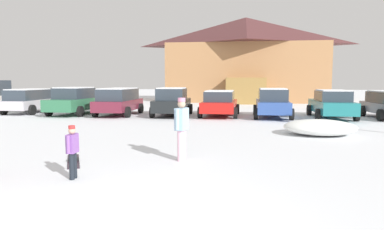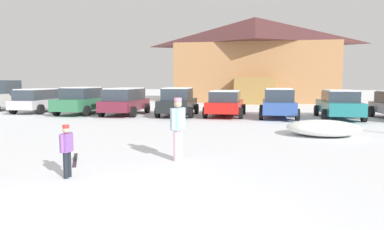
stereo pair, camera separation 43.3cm
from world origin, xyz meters
TOP-DOWN VIEW (x-y plane):
  - ground at (0.00, 0.00)m, footprint 160.00×160.00m
  - ski_lodge at (2.55, 32.11)m, footprint 16.14×10.16m
  - parked_silver_wagon at (-11.76, 16.27)m, footprint 2.21×4.17m
  - parked_green_coupe at (-8.31, 15.88)m, footprint 2.37×4.78m
  - parked_maroon_van at (-5.43, 15.74)m, footprint 2.20×4.41m
  - parked_black_sedan at (-2.10, 15.79)m, footprint 2.25×4.34m
  - parked_red_sedan at (0.76, 16.01)m, footprint 2.35×4.51m
  - parked_blue_hatchback at (3.81, 15.62)m, footprint 2.22×4.30m
  - parked_teal_hatchback at (7.09, 15.67)m, footprint 2.26×4.66m
  - skier_child_in_purple_jacket at (-1.68, 2.32)m, footprint 0.17×0.43m
  - skier_adult_in_blue_parka at (0.37, 4.33)m, footprint 0.34×0.60m
  - pair_of_skis at (-2.44, 3.84)m, footprint 1.00×1.59m
  - plowed_snow_pile at (5.02, 9.32)m, footprint 2.76×2.21m

SIDE VIEW (x-z plane):
  - ground at x=0.00m, z-range 0.00..0.00m
  - pair_of_skis at x=-2.44m, z-range -0.02..0.06m
  - plowed_snow_pile at x=5.02m, z-range 0.00..0.60m
  - skier_child_in_purple_jacket at x=-1.68m, z-range 0.08..1.24m
  - parked_red_sedan at x=0.76m, z-range 0.02..1.56m
  - parked_teal_hatchback at x=7.09m, z-range 0.02..1.63m
  - parked_blue_hatchback at x=3.81m, z-range 0.00..1.69m
  - parked_black_sedan at x=-2.10m, z-range 0.00..1.71m
  - parked_silver_wagon at x=-11.76m, z-range 0.07..1.66m
  - parked_green_coupe at x=-8.31m, z-range 0.01..1.73m
  - parked_maroon_van at x=-5.43m, z-range 0.07..1.74m
  - skier_adult_in_blue_parka at x=0.37m, z-range 0.11..1.78m
  - ski_lodge at x=2.55m, z-range 0.06..8.72m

